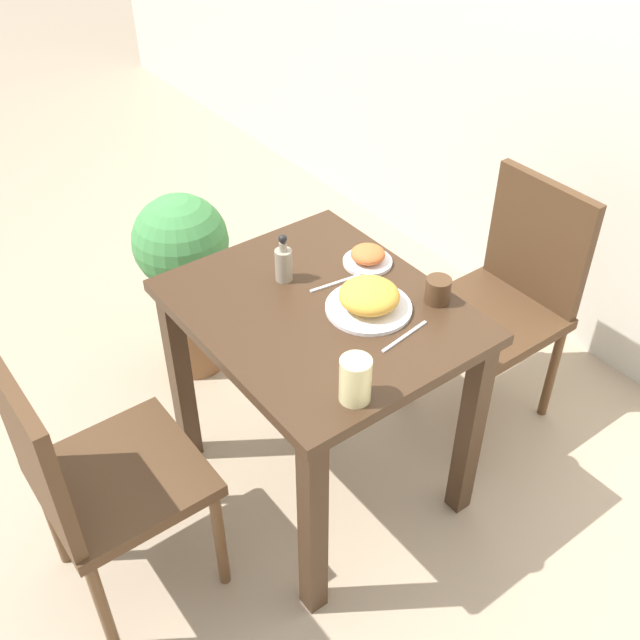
% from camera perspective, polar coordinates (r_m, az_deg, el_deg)
% --- Properties ---
extents(ground_plane, '(16.00, 16.00, 0.00)m').
position_cam_1_polar(ground_plane, '(2.65, 0.00, -11.81)').
color(ground_plane, tan).
extents(dining_table, '(0.83, 0.70, 0.74)m').
position_cam_1_polar(dining_table, '(2.22, 0.00, -1.81)').
color(dining_table, '#3D2819').
rests_on(dining_table, ground_plane).
extents(chair_near, '(0.42, 0.42, 0.89)m').
position_cam_1_polar(chair_near, '(2.09, -17.15, -11.17)').
color(chair_near, '#4C331E').
rests_on(chair_near, ground_plane).
extents(chair_far, '(0.42, 0.42, 0.89)m').
position_cam_1_polar(chair_far, '(2.67, 14.16, 2.07)').
color(chair_far, '#4C331E').
rests_on(chair_far, ground_plane).
extents(food_plate, '(0.25, 0.25, 0.09)m').
position_cam_1_polar(food_plate, '(2.10, 3.76, 1.65)').
color(food_plate, white).
rests_on(food_plate, dining_table).
extents(side_plate, '(0.15, 0.15, 0.06)m').
position_cam_1_polar(side_plate, '(2.29, 3.66, 4.83)').
color(side_plate, white).
rests_on(side_plate, dining_table).
extents(drink_cup, '(0.07, 0.07, 0.07)m').
position_cam_1_polar(drink_cup, '(2.15, 8.98, 2.26)').
color(drink_cup, '#4C331E').
rests_on(drink_cup, dining_table).
extents(juice_glass, '(0.08, 0.08, 0.12)m').
position_cam_1_polar(juice_glass, '(1.81, 2.71, -4.57)').
color(juice_glass, beige).
rests_on(juice_glass, dining_table).
extents(sauce_bottle, '(0.05, 0.05, 0.15)m').
position_cam_1_polar(sauce_bottle, '(2.21, -2.79, 4.38)').
color(sauce_bottle, gray).
rests_on(sauce_bottle, dining_table).
extents(fork_utensil, '(0.03, 0.17, 0.00)m').
position_cam_1_polar(fork_utensil, '(2.22, 1.19, 2.82)').
color(fork_utensil, silver).
rests_on(fork_utensil, dining_table).
extents(spoon_utensil, '(0.03, 0.18, 0.00)m').
position_cam_1_polar(spoon_utensil, '(2.03, 6.47, -1.24)').
color(spoon_utensil, silver).
rests_on(spoon_utensil, dining_table).
extents(potted_plant_left, '(0.35, 0.35, 0.75)m').
position_cam_1_polar(potted_plant_left, '(2.84, -10.29, 3.78)').
color(potted_plant_left, brown).
rests_on(potted_plant_left, ground_plane).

